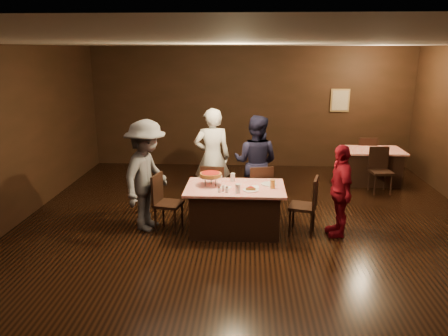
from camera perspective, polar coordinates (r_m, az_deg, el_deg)
The scene contains 22 objects.
room at distance 6.05m, azimuth 3.78°, elevation 7.79°, with size 10.00×10.04×3.02m.
main_table at distance 7.20m, azimuth 1.44°, elevation -5.38°, with size 1.60×1.00×0.77m, color red.
back_table at distance 10.32m, azimuth 18.71°, elevation 0.22°, with size 1.30×0.90×0.77m, color red.
chair_far_left at distance 7.89m, azimuth -1.29°, elevation -2.80°, with size 0.42×0.42×0.95m, color black.
chair_far_right at distance 7.87m, azimuth 4.53°, elevation -2.89°, with size 0.42×0.42×0.95m, color black.
chair_end_left at distance 7.28m, azimuth -7.27°, elevation -4.51°, with size 0.42×0.42×0.95m, color black.
chair_end_right at distance 7.22m, azimuth 10.24°, elevation -4.80°, with size 0.42×0.42×0.95m, color black.
chair_back_near at distance 9.65m, azimuth 19.82°, elevation -0.35°, with size 0.42×0.42×0.95m, color black.
chair_back_far at distance 10.86m, azimuth 17.94°, elevation 1.50°, with size 0.42×0.42×0.95m, color black.
diner_white_jacket at distance 8.27m, azimuth -1.55°, elevation 1.39°, with size 0.69×0.45×1.88m, color silver.
diner_navy_hoodie at distance 8.16m, azimuth 4.16°, elevation 0.75°, with size 0.86×0.67×1.76m, color black.
diner_grey_knit at distance 7.25m, azimuth -10.06°, elevation -1.00°, with size 1.19×0.68×1.84m, color #56565A.
diner_red_shirt at distance 7.19m, azimuth 14.90°, elevation -2.86°, with size 0.88×0.37×1.50m, color maroon.
pizza_stand at distance 7.09m, azimuth -1.75°, elevation -0.89°, with size 0.38×0.38×0.22m.
plate_with_slice at distance 6.89m, azimuth 3.50°, elevation -2.75°, with size 0.25×0.25×0.06m.
plate_empty at distance 7.22m, azimuth 5.87°, elevation -2.11°, with size 0.25×0.25×0.01m, color white.
glass_front_left at distance 6.76m, azimuth 1.81°, elevation -2.68°, with size 0.08×0.08×0.14m, color silver.
glass_amber at distance 7.01m, azimuth 6.36°, elevation -2.11°, with size 0.08×0.08×0.14m, color #BF7F26.
glass_back at distance 7.34m, azimuth 1.15°, elevation -1.22°, with size 0.08×0.08×0.14m, color silver.
condiments at distance 6.79m, azimuth -0.13°, elevation -2.77°, with size 0.17×0.10×0.09m.
napkin_center at distance 7.07m, azimuth 3.90°, elevation -2.48°, with size 0.16×0.16×0.01m, color white.
napkin_left at distance 7.03m, azimuth 0.23°, elevation -2.54°, with size 0.16×0.16×0.01m, color white.
Camera 1 is at (-0.06, -6.00, 2.92)m, focal length 35.00 mm.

